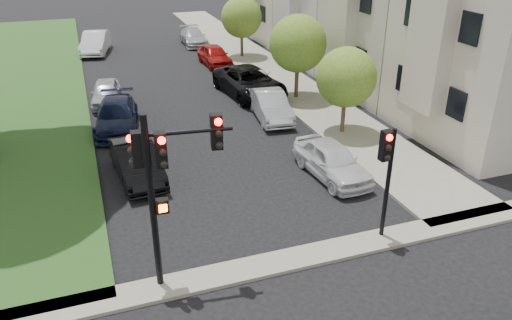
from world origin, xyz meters
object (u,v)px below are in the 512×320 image
object	(u,v)px
traffic_signal_main	(165,171)
car_parked_6	(116,116)
small_tree_c	(241,17)
car_parked_9	(95,43)
car_parked_3	(215,55)
car_parked_4	(194,37)
car_parked_7	(106,93)
car_parked_5	(136,162)
car_parked_0	(332,160)
car_parked_1	(270,106)
small_tree_a	(346,77)
car_parked_2	(250,82)
small_tree_b	(298,44)
traffic_signal_secondary	(387,165)

from	to	relation	value
traffic_signal_main	car_parked_6	distance (m)	12.47
small_tree_c	traffic_signal_main	world-z (taller)	traffic_signal_main
car_parked_9	car_parked_3	bearing A→B (deg)	-28.18
traffic_signal_main	car_parked_4	xyz separation A→B (m)	(7.20, 28.62, -2.87)
car_parked_7	car_parked_5	bearing A→B (deg)	-80.25
car_parked_0	car_parked_4	size ratio (longest dim) A/B	0.94
small_tree_c	car_parked_5	world-z (taller)	small_tree_c
car_parked_1	car_parked_9	size ratio (longest dim) A/B	0.88
car_parked_4	car_parked_9	distance (m)	7.62
small_tree_a	car_parked_2	xyz separation A→B (m)	(-2.30, 6.84, -1.94)
car_parked_7	car_parked_2	bearing A→B (deg)	-2.26
small_tree_a	traffic_signal_main	distance (m)	12.55
small_tree_b	car_parked_1	bearing A→B (deg)	-135.65
car_parked_2	car_parked_4	size ratio (longest dim) A/B	1.31
small_tree_b	car_parked_9	world-z (taller)	small_tree_b
traffic_signal_main	car_parked_5	size ratio (longest dim) A/B	1.19
small_tree_a	small_tree_b	world-z (taller)	small_tree_b
car_parked_1	car_parked_3	world-z (taller)	same
car_parked_6	car_parked_9	size ratio (longest dim) A/B	1.00
small_tree_b	car_parked_6	world-z (taller)	small_tree_b
car_parked_0	car_parked_5	xyz separation A→B (m)	(-7.22, 2.43, 0.00)
small_tree_a	small_tree_c	world-z (taller)	small_tree_c
car_parked_5	car_parked_9	xyz separation A→B (m)	(-0.28, 21.67, 0.09)
traffic_signal_main	traffic_signal_secondary	distance (m)	6.59
traffic_signal_main	car_parked_4	bearing A→B (deg)	75.88
car_parked_2	car_parked_7	world-z (taller)	car_parked_2
car_parked_5	car_parked_9	bearing A→B (deg)	85.76
traffic_signal_main	car_parked_1	bearing A→B (deg)	57.24
car_parked_5	car_parked_1	bearing A→B (deg)	25.87
car_parked_1	car_parked_9	bearing A→B (deg)	119.73
car_parked_6	car_parked_7	size ratio (longest dim) A/B	1.28
car_parked_0	car_parked_7	size ratio (longest dim) A/B	1.10
car_parked_3	small_tree_a	bearing A→B (deg)	-82.63
small_tree_b	car_parked_1	size ratio (longest dim) A/B	1.11
car_parked_5	car_parked_3	bearing A→B (deg)	59.50
traffic_signal_main	traffic_signal_secondary	size ratio (longest dim) A/B	1.36
car_parked_9	traffic_signal_secondary	bearing A→B (deg)	-64.33
car_parked_4	car_parked_7	xyz separation A→B (m)	(-7.78, -12.43, 0.00)
car_parked_9	small_tree_c	bearing A→B (deg)	-14.56
small_tree_b	car_parked_7	size ratio (longest dim) A/B	1.26
traffic_signal_main	car_parked_3	bearing A→B (deg)	71.96
car_parked_2	small_tree_b	bearing A→B (deg)	-37.88
car_parked_5	car_parked_6	size ratio (longest dim) A/B	0.89
car_parked_2	car_parked_6	world-z (taller)	car_parked_2
small_tree_b	car_parked_4	size ratio (longest dim) A/B	1.07
car_parked_5	car_parked_7	world-z (taller)	car_parked_5
small_tree_b	car_parked_5	xyz separation A→B (m)	(-9.74, -6.77, -2.42)
small_tree_b	car_parked_3	bearing A→B (deg)	105.96
small_tree_a	car_parked_3	xyz separation A→B (m)	(-2.44, 13.95, -2.05)
traffic_signal_secondary	car_parked_9	bearing A→B (deg)	103.72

